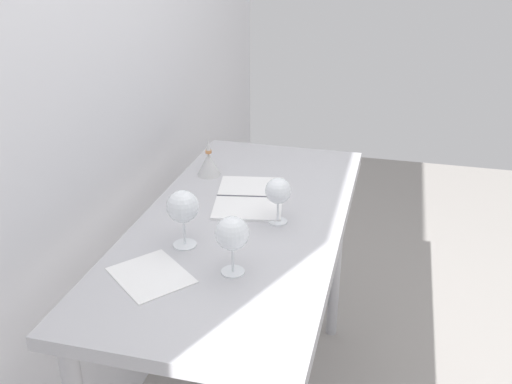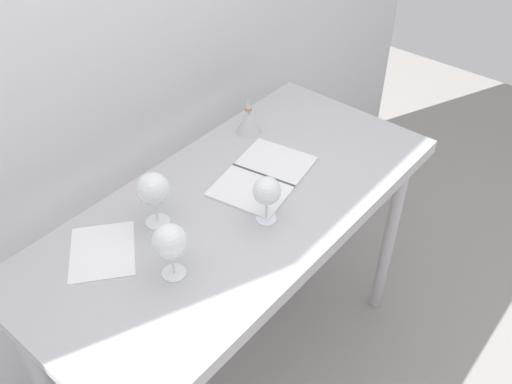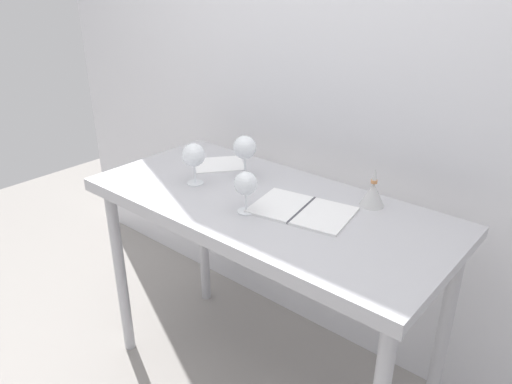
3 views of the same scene
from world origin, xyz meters
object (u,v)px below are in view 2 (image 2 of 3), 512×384
Objects in this scene: wine_glass_near_center at (267,192)px; open_notebook at (263,176)px; tasting_sheet_upper at (103,251)px; decanter_funnel at (248,121)px; wine_glass_far_left at (153,190)px; wine_glass_near_left at (170,242)px.

open_notebook is at bearing 41.85° from wine_glass_near_center.
decanter_funnel is at bearing 44.97° from tasting_sheet_upper.
wine_glass_near_center is 0.49m from tasting_sheet_upper.
wine_glass_far_left is 0.54m from decanter_funnel.
wine_glass_far_left is 1.23× the size of decanter_funnel.
wine_glass_near_center reaches higher than tasting_sheet_upper.
wine_glass_far_left reaches higher than tasting_sheet_upper.
decanter_funnel reaches higher than tasting_sheet_upper.
wine_glass_near_center is (0.32, -0.06, -0.01)m from wine_glass_near_left.
wine_glass_near_center is 1.05× the size of decanter_funnel.
wine_glass_far_left is 0.21m from wine_glass_near_left.
decanter_funnel is (0.64, 0.28, -0.07)m from wine_glass_near_left.
tasting_sheet_upper is at bearing 170.24° from wine_glass_far_left.
wine_glass_far_left is 0.40m from open_notebook.
wine_glass_near_center is at bearing -47.82° from wine_glass_far_left.
wine_glass_far_left is at bearing 59.29° from wine_glass_near_left.
wine_glass_far_left is 0.32m from wine_glass_near_center.
open_notebook is (0.15, 0.13, -0.10)m from wine_glass_near_center.
wine_glass_far_left is 1.16× the size of wine_glass_near_center.
wine_glass_near_left is at bearing -31.86° from tasting_sheet_upper.
wine_glass_far_left reaches higher than wine_glass_near_center.
open_notebook is (0.47, 0.08, -0.11)m from wine_glass_near_left.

